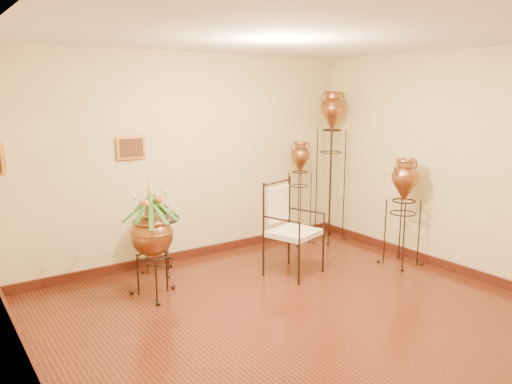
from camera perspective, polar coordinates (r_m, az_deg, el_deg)
ground at (r=5.23m, az=6.05°, el=-14.59°), size 5.00×5.00×0.00m
room_shell at (r=4.74m, az=6.37°, el=4.61°), size 5.02×5.02×2.81m
amphora_tall at (r=7.73m, az=8.55°, el=3.08°), size 0.53×0.53×2.32m
amphora_mid at (r=7.55m, az=5.01°, el=-0.04°), size 0.40×0.40×1.57m
amphora_short at (r=6.88m, az=16.46°, el=-2.19°), size 0.57×0.57×1.46m
planter_urn at (r=5.67m, az=-11.82°, el=-4.31°), size 0.97×0.97×1.39m
armchair at (r=6.31m, az=4.36°, el=-4.23°), size 0.82×0.79×1.18m
side_table at (r=6.48m, az=-10.94°, el=-5.93°), size 0.58×0.58×0.91m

